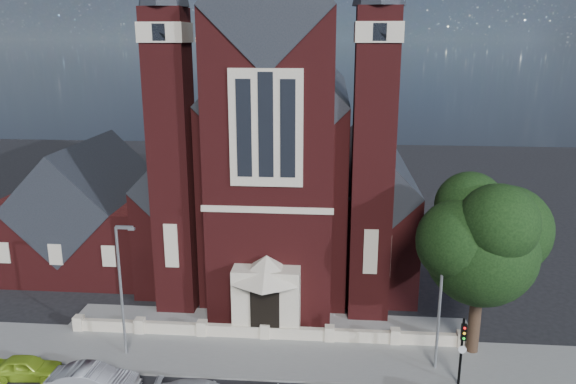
# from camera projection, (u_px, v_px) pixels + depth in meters

# --- Properties ---
(ground) EXTENTS (120.00, 120.00, 0.00)m
(ground) POSITION_uv_depth(u_px,v_px,m) (279.00, 282.00, 43.22)
(ground) COLOR black
(ground) RESTS_ON ground
(pavement_strip) EXTENTS (60.00, 5.00, 0.12)m
(pavement_strip) POSITION_uv_depth(u_px,v_px,m) (261.00, 356.00, 33.12)
(pavement_strip) COLOR slate
(pavement_strip) RESTS_ON ground
(forecourt_paving) EXTENTS (26.00, 3.00, 0.14)m
(forecourt_paving) POSITION_uv_depth(u_px,v_px,m) (269.00, 323.00, 36.97)
(forecourt_paving) COLOR slate
(forecourt_paving) RESTS_ON ground
(forecourt_wall) EXTENTS (24.00, 0.40, 0.90)m
(forecourt_wall) POSITION_uv_depth(u_px,v_px,m) (265.00, 339.00, 35.05)
(forecourt_wall) COLOR #C4B59B
(forecourt_wall) RESTS_ON ground
(church) EXTENTS (20.01, 34.90, 29.20)m
(church) POSITION_uv_depth(u_px,v_px,m) (287.00, 157.00, 48.71)
(church) COLOR #491313
(church) RESTS_ON ground
(parish_hall) EXTENTS (12.00, 12.20, 10.24)m
(parish_hall) POSITION_uv_depth(u_px,v_px,m) (90.00, 216.00, 46.33)
(parish_hall) COLOR #491313
(parish_hall) RESTS_ON ground
(street_tree) EXTENTS (6.40, 6.60, 10.70)m
(street_tree) POSITION_uv_depth(u_px,v_px,m) (485.00, 245.00, 31.45)
(street_tree) COLOR black
(street_tree) RESTS_ON ground
(street_lamp_left) EXTENTS (1.16, 0.22, 8.09)m
(street_lamp_left) POSITION_uv_depth(u_px,v_px,m) (122.00, 284.00, 32.07)
(street_lamp_left) COLOR gray
(street_lamp_left) RESTS_ON ground
(street_lamp_right) EXTENTS (1.16, 0.22, 8.09)m
(street_lamp_right) POSITION_uv_depth(u_px,v_px,m) (442.00, 295.00, 30.63)
(street_lamp_right) COLOR gray
(street_lamp_right) RESTS_ON ground
(traffic_signal) EXTENTS (0.28, 0.42, 4.00)m
(traffic_signal) POSITION_uv_depth(u_px,v_px,m) (462.00, 344.00, 29.57)
(traffic_signal) COLOR black
(traffic_signal) RESTS_ON ground
(car_lime_van) EXTENTS (3.86, 1.79, 1.28)m
(car_lime_van) POSITION_uv_depth(u_px,v_px,m) (27.00, 367.00, 30.87)
(car_lime_van) COLOR #95BB25
(car_lime_van) RESTS_ON ground
(car_silver_a) EXTENTS (4.69, 1.65, 1.54)m
(car_silver_a) POSITION_uv_depth(u_px,v_px,m) (93.00, 381.00, 29.39)
(car_silver_a) COLOR #939599
(car_silver_a) RESTS_ON ground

